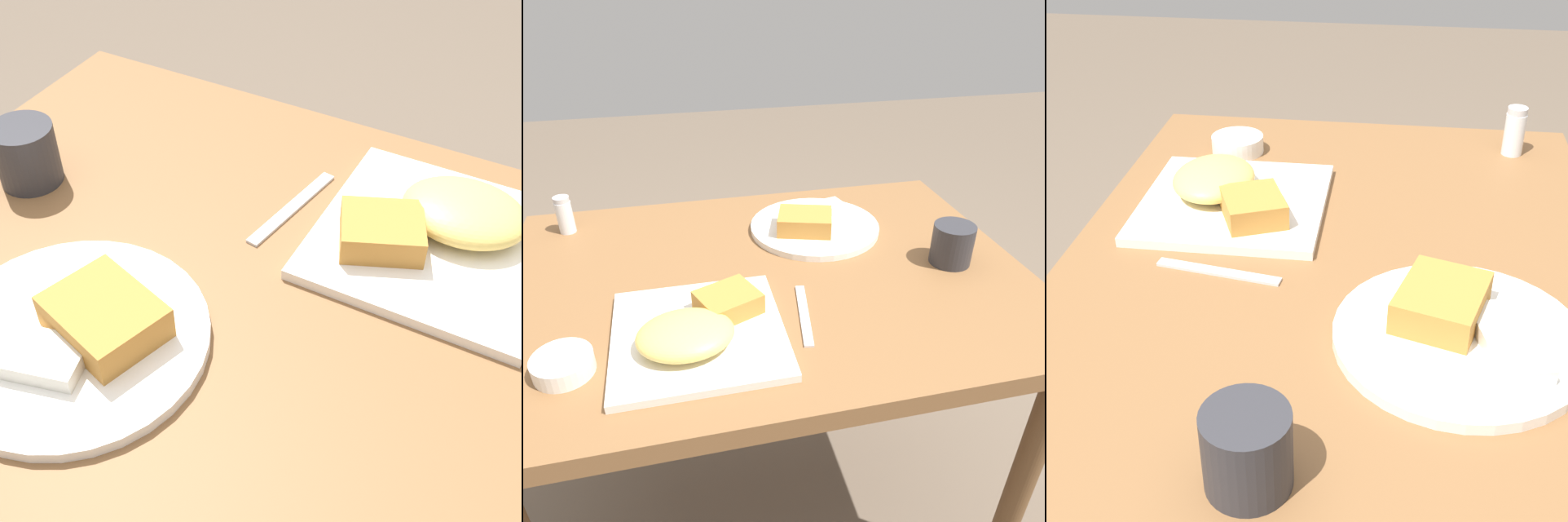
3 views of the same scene
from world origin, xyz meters
The scene contains 8 objects.
ground_plane centered at (0.00, 0.00, 0.00)m, with size 8.00×8.00×0.00m, color brown.
dining_table centered at (0.00, 0.00, 0.62)m, with size 1.02×0.74×0.71m.
plate_square_near centered at (-0.15, -0.18, 0.73)m, with size 0.27×0.27×0.06m.
plate_oval_far centered at (0.14, 0.15, 0.72)m, with size 0.29×0.29×0.05m.
sauce_ramekin centered at (-0.35, -0.21, 0.72)m, with size 0.09×0.09×0.03m.
salt_shaker centered at (-0.40, 0.27, 0.74)m, with size 0.04×0.04×0.08m.
butter_knife centered at (0.04, -0.15, 0.71)m, with size 0.04×0.17×0.00m.
coffee_mug centered at (0.37, -0.04, 0.75)m, with size 0.08×0.08×0.08m.
Camera 2 is at (-0.15, -0.83, 1.24)m, focal length 35.00 mm.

